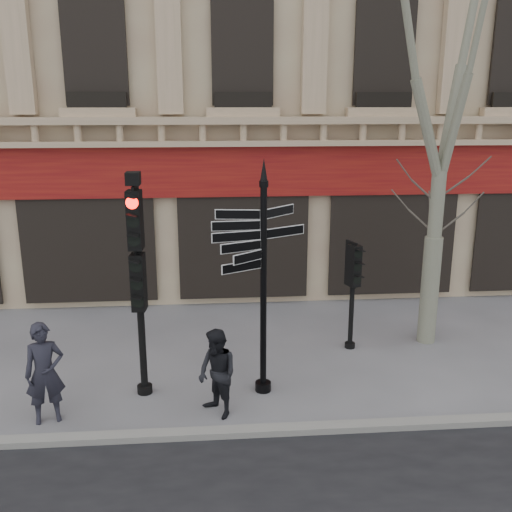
# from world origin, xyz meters

# --- Properties ---
(ground) EXTENTS (80.00, 80.00, 0.00)m
(ground) POSITION_xyz_m (0.00, 0.00, 0.00)
(ground) COLOR #5E5D62
(ground) RESTS_ON ground
(kerb) EXTENTS (80.00, 0.25, 0.12)m
(kerb) POSITION_xyz_m (0.00, -1.40, 0.06)
(kerb) COLOR gray
(kerb) RESTS_ON ground
(fingerpost) EXTENTS (2.30, 2.30, 4.37)m
(fingerpost) POSITION_xyz_m (0.07, 0.07, 2.93)
(fingerpost) COLOR black
(fingerpost) RESTS_ON ground
(traffic_signal_main) EXTENTS (0.48, 0.36, 4.14)m
(traffic_signal_main) POSITION_xyz_m (-2.15, 0.17, 2.62)
(traffic_signal_main) COLOR black
(traffic_signal_main) RESTS_ON ground
(traffic_signal_secondary) EXTENTS (0.47, 0.40, 2.36)m
(traffic_signal_secondary) POSITION_xyz_m (2.18, 1.86, 1.65)
(traffic_signal_secondary) COLOR black
(traffic_signal_secondary) RESTS_ON ground
(plane_tree) EXTENTS (3.55, 3.55, 9.44)m
(plane_tree) POSITION_xyz_m (4.00, 2.08, 6.62)
(plane_tree) COLOR gray
(plane_tree) RESTS_ON ground
(pedestrian_a) EXTENTS (0.75, 0.60, 1.78)m
(pedestrian_a) POSITION_xyz_m (-3.69, -0.68, 0.89)
(pedestrian_a) COLOR black
(pedestrian_a) RESTS_ON ground
(pedestrian_b) EXTENTS (0.93, 0.97, 1.57)m
(pedestrian_b) POSITION_xyz_m (-0.80, -0.73, 0.79)
(pedestrian_b) COLOR black
(pedestrian_b) RESTS_ON ground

